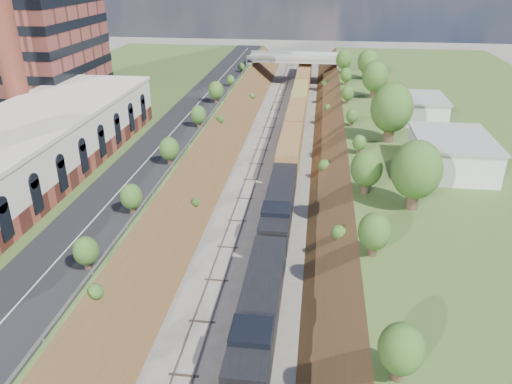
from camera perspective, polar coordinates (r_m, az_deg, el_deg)
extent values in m
cube|color=#455D26|center=(84.13, -21.33, 4.77)|extent=(44.00, 180.00, 5.00)
cube|color=#455D26|center=(78.79, 26.38, 2.53)|extent=(44.00, 180.00, 5.00)
cube|color=brown|center=(77.19, -6.46, 2.64)|extent=(10.00, 180.00, 10.00)
cube|color=brown|center=(75.29, 10.07, 1.82)|extent=(10.00, 180.00, 10.00)
cube|color=gray|center=(75.68, -0.26, 2.42)|extent=(1.58, 180.00, 0.18)
cube|color=gray|center=(75.23, 3.68, 2.22)|extent=(1.58, 180.00, 0.18)
cube|color=black|center=(76.61, -9.93, 6.28)|extent=(8.00, 180.00, 0.10)
cube|color=#99999E|center=(75.38, -6.95, 6.56)|extent=(0.06, 171.00, 0.30)
cube|color=brown|center=(62.94, -26.74, 0.75)|extent=(14.00, 62.00, 2.20)
cube|color=gray|center=(135.09, -0.57, 13.81)|extent=(1.50, 8.00, 6.20)
cube|color=gray|center=(133.96, 9.50, 13.39)|extent=(1.50, 8.00, 6.20)
cube|color=gray|center=(133.47, 4.49, 14.96)|extent=(24.00, 8.00, 1.00)
cube|color=gray|center=(129.40, 4.40, 15.01)|extent=(24.00, 0.30, 0.80)
cube|color=gray|center=(137.28, 4.60, 15.57)|extent=(24.00, 0.30, 0.80)
cube|color=silver|center=(67.32, 21.43, 4.04)|extent=(9.00, 12.00, 4.00)
cube|color=silver|center=(87.79, 18.02, 9.01)|extent=(8.00, 10.00, 3.60)
cylinder|color=#473323|center=(55.29, 17.44, -0.56)|extent=(1.30, 1.30, 2.62)
ellipsoid|color=#30561E|center=(54.08, 17.86, 2.45)|extent=(5.25, 5.25, 6.30)
cylinder|color=#473323|center=(41.78, -20.75, -11.02)|extent=(0.66, 0.66, 1.22)
ellipsoid|color=#30561E|center=(40.97, -21.06, -9.34)|extent=(2.45, 2.45, 2.94)
cube|color=black|center=(43.05, 0.42, -13.15)|extent=(3.17, 19.04, 3.14)
cube|color=black|center=(60.04, 2.71, -1.37)|extent=(3.17, 19.04, 3.14)
cube|color=brown|center=(109.65, 5.07, 10.95)|extent=(3.17, 84.33, 3.81)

